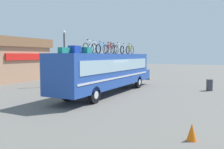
# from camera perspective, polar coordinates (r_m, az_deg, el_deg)

# --- Properties ---
(ground_plane) EXTENTS (120.00, 120.00, 0.00)m
(ground_plane) POSITION_cam_1_polar(r_m,az_deg,el_deg) (17.78, -1.16, -4.65)
(ground_plane) COLOR #605E59
(bus) EXTENTS (12.96, 2.38, 3.00)m
(bus) POSITION_cam_1_polar(r_m,az_deg,el_deg) (17.79, -0.81, 1.03)
(bus) COLOR #23479E
(bus) RESTS_ON ground
(luggage_bag_1) EXTENTS (0.76, 0.33, 0.34)m
(luggage_bag_1) POSITION_cam_1_polar(r_m,az_deg,el_deg) (13.79, -11.56, 5.77)
(luggage_bag_1) COLOR #1E7F66
(luggage_bag_1) RESTS_ON bus
(luggage_bag_2) EXTENTS (0.65, 0.50, 0.46)m
(luggage_bag_2) POSITION_cam_1_polar(r_m,az_deg,el_deg) (14.28, -9.11, 6.02)
(luggage_bag_2) COLOR #193899
(luggage_bag_2) RESTS_ON bus
(luggage_bag_3) EXTENTS (0.56, 0.44, 0.39)m
(luggage_bag_3) POSITION_cam_1_polar(r_m,az_deg,el_deg) (14.66, -6.15, 5.86)
(luggage_bag_3) COLOR #1E7F66
(luggage_bag_3) RESTS_ON bus
(rooftop_bicycle_1) EXTENTS (1.66, 0.44, 0.89)m
(rooftop_bicycle_1) POSITION_cam_1_polar(r_m,az_deg,el_deg) (15.15, -5.39, 6.51)
(rooftop_bicycle_1) COLOR black
(rooftop_bicycle_1) RESTS_ON bus
(rooftop_bicycle_2) EXTENTS (1.67, 0.44, 0.88)m
(rooftop_bicycle_2) POSITION_cam_1_polar(r_m,az_deg,el_deg) (16.14, -4.20, 6.40)
(rooftop_bicycle_2) COLOR black
(rooftop_bicycle_2) RESTS_ON bus
(rooftop_bicycle_3) EXTENTS (1.74, 0.44, 0.91)m
(rooftop_bicycle_3) POSITION_cam_1_polar(r_m,az_deg,el_deg) (17.11, -2.55, 6.35)
(rooftop_bicycle_3) COLOR black
(rooftop_bicycle_3) RESTS_ON bus
(rooftop_bicycle_4) EXTENTS (1.71, 0.44, 0.89)m
(rooftop_bicycle_4) POSITION_cam_1_polar(r_m,az_deg,el_deg) (17.89, -0.55, 6.26)
(rooftop_bicycle_4) COLOR black
(rooftop_bicycle_4) RESTS_ON bus
(rooftop_bicycle_5) EXTENTS (1.71, 0.44, 0.94)m
(rooftop_bicycle_5) POSITION_cam_1_polar(r_m,az_deg,el_deg) (18.99, 0.01, 6.22)
(rooftop_bicycle_5) COLOR black
(rooftop_bicycle_5) RESTS_ON bus
(rooftop_bicycle_6) EXTENTS (1.83, 0.44, 0.96)m
(rooftop_bicycle_6) POSITION_cam_1_polar(r_m,az_deg,el_deg) (19.84, 1.74, 6.18)
(rooftop_bicycle_6) COLOR black
(rooftop_bicycle_6) RESTS_ON bus
(rooftop_bicycle_7) EXTENTS (1.78, 0.44, 0.93)m
(rooftop_bicycle_7) POSITION_cam_1_polar(r_m,az_deg,el_deg) (20.74, 3.16, 6.09)
(rooftop_bicycle_7) COLOR black
(rooftop_bicycle_7) RESTS_ON bus
(rooftop_bicycle_8) EXTENTS (1.72, 0.44, 0.98)m
(rooftop_bicycle_8) POSITION_cam_1_polar(r_m,az_deg,el_deg) (21.58, 4.44, 6.07)
(rooftop_bicycle_8) COLOR black
(rooftop_bicycle_8) RESTS_ON bus
(roadside_building) EXTENTS (8.72, 6.55, 4.79)m
(roadside_building) POSITION_cam_1_polar(r_m,az_deg,el_deg) (29.21, -24.61, 3.45)
(roadside_building) COLOR tan
(roadside_building) RESTS_ON ground
(trash_bin) EXTENTS (0.50, 0.50, 0.93)m
(trash_bin) POSITION_cam_1_polar(r_m,az_deg,el_deg) (20.73, 22.64, -2.38)
(trash_bin) COLOR #3F3F47
(trash_bin) RESTS_ON ground
(traffic_cone) EXTENTS (0.34, 0.34, 0.60)m
(traffic_cone) POSITION_cam_1_polar(r_m,az_deg,el_deg) (8.62, 18.84, -13.10)
(traffic_cone) COLOR orange
(traffic_cone) RESTS_ON ground
(street_lamp) EXTENTS (0.29, 0.29, 5.15)m
(street_lamp) POSITION_cam_1_polar(r_m,az_deg,el_deg) (22.19, -11.51, 4.81)
(street_lamp) COLOR #38383D
(street_lamp) RESTS_ON ground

